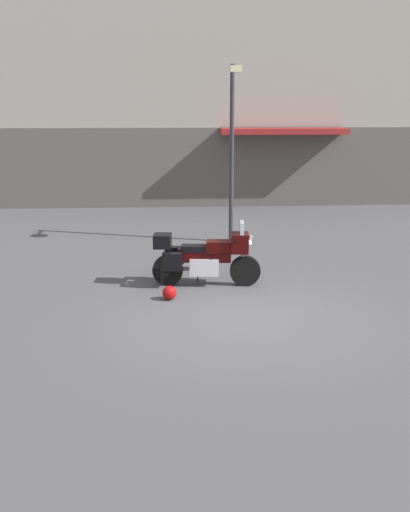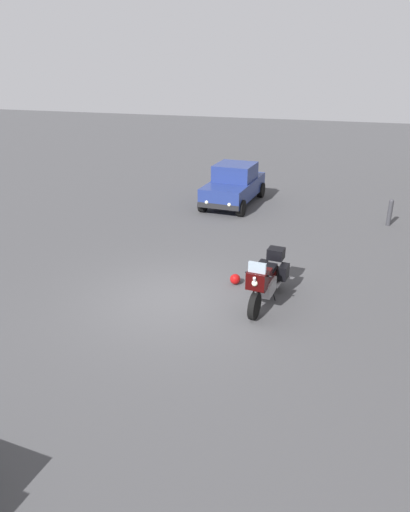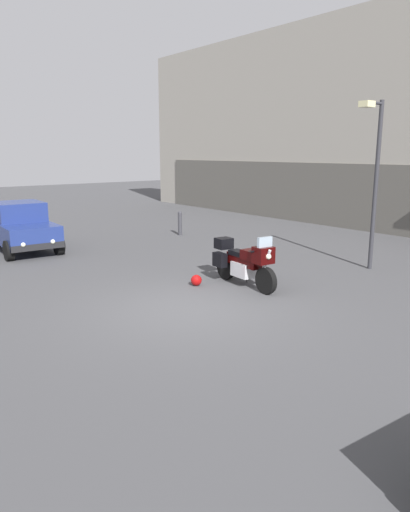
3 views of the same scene
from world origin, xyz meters
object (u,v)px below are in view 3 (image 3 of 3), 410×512
object	(u,v)px
motorcycle	(244,262)
helmet	(196,280)
bollard_curbside	(180,222)
car_hatchback_near	(21,227)
streetlamp_curbside	(374,169)

from	to	relation	value
motorcycle	helmet	distance (m)	1.29
bollard_curbside	helmet	bearing A→B (deg)	-32.57
car_hatchback_near	bollard_curbside	distance (m)	6.07
helmet	car_hatchback_near	bearing A→B (deg)	-164.98
helmet	car_hatchback_near	xyz separation A→B (m)	(-7.26, -1.95, 0.67)
motorcycle	helmet	xyz separation A→B (m)	(-0.74, -0.94, -0.48)
motorcycle	car_hatchback_near	world-z (taller)	car_hatchback_near
bollard_curbside	car_hatchback_near	bearing A→B (deg)	-98.84
streetlamp_curbside	motorcycle	bearing A→B (deg)	-103.91
motorcycle	streetlamp_curbside	xyz separation A→B (m)	(0.97, 3.92, 2.23)
motorcycle	bollard_curbside	distance (m)	7.72
streetlamp_curbside	helmet	bearing A→B (deg)	-109.36
motorcycle	helmet	size ratio (longest dim) A/B	8.08
streetlamp_curbside	bollard_curbside	world-z (taller)	streetlamp_curbside
helmet	bollard_curbside	size ratio (longest dim) A/B	0.29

